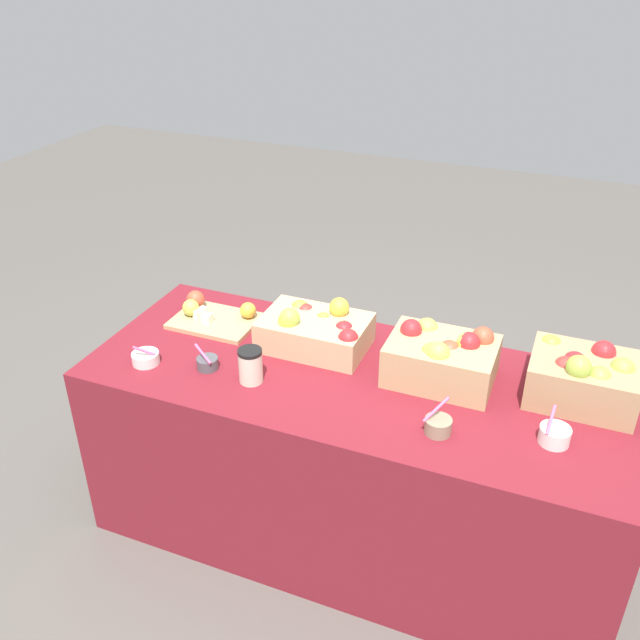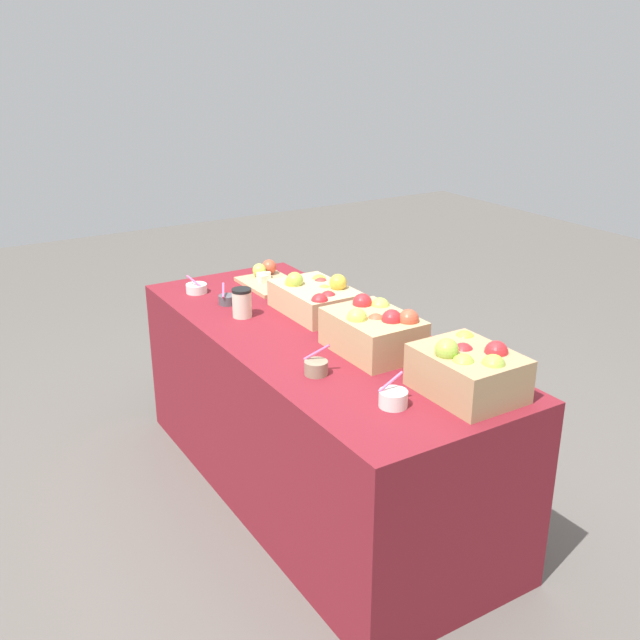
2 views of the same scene
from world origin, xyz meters
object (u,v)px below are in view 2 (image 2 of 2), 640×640
(apple_crate_left, at_px, (467,369))
(sample_bowl_extra, at_px, (196,288))
(apple_crate_middle, at_px, (374,330))
(sample_bowl_mid, at_px, (227,299))
(apple_crate_right, at_px, (316,297))
(coffee_cup, at_px, (242,303))
(sample_bowl_near, at_px, (393,398))
(cutting_board_front, at_px, (271,279))
(sample_bowl_far, at_px, (316,367))

(apple_crate_left, distance_m, sample_bowl_extra, 1.49)
(apple_crate_middle, bearing_deg, sample_bowl_mid, -162.50)
(sample_bowl_mid, bearing_deg, apple_crate_right, 43.72)
(apple_crate_left, bearing_deg, apple_crate_middle, -172.80)
(apple_crate_middle, relative_size, coffee_cup, 2.91)
(apple_crate_left, xyz_separation_m, coffee_cup, (-1.05, -0.31, -0.03))
(sample_bowl_near, bearing_deg, apple_crate_right, 164.60)
(apple_crate_right, xyz_separation_m, sample_bowl_near, (0.88, -0.24, -0.04))
(sample_bowl_near, bearing_deg, cutting_board_front, 168.80)
(sample_bowl_mid, height_order, sample_bowl_extra, sample_bowl_mid)
(cutting_board_front, xyz_separation_m, coffee_cup, (0.34, -0.32, 0.04))
(sample_bowl_far, bearing_deg, apple_crate_middle, 101.86)
(sample_bowl_mid, bearing_deg, cutting_board_front, 117.23)
(sample_bowl_extra, height_order, coffee_cup, coffee_cup)
(apple_crate_left, bearing_deg, cutting_board_front, 179.91)
(sample_bowl_mid, bearing_deg, coffee_cup, -3.67)
(sample_bowl_near, bearing_deg, sample_bowl_far, -165.86)
(apple_crate_right, xyz_separation_m, sample_bowl_extra, (-0.52, -0.34, -0.05))
(apple_crate_left, height_order, sample_bowl_mid, apple_crate_left)
(sample_bowl_near, xyz_separation_m, sample_bowl_extra, (-1.40, -0.09, -0.01))
(apple_crate_middle, height_order, coffee_cup, apple_crate_middle)
(apple_crate_left, distance_m, sample_bowl_mid, 1.27)
(sample_bowl_near, relative_size, sample_bowl_extra, 1.11)
(apple_crate_right, distance_m, sample_bowl_near, 0.91)
(apple_crate_right, bearing_deg, sample_bowl_extra, -146.95)
(apple_crate_right, bearing_deg, coffee_cup, -111.68)
(apple_crate_left, relative_size, coffee_cup, 2.74)
(cutting_board_front, xyz_separation_m, sample_bowl_extra, (-0.06, -0.36, -0.01))
(apple_crate_right, height_order, cutting_board_front, apple_crate_right)
(apple_crate_middle, relative_size, sample_bowl_extra, 3.71)
(cutting_board_front, height_order, sample_bowl_extra, cutting_board_front)
(coffee_cup, bearing_deg, apple_crate_middle, 23.19)
(apple_crate_middle, relative_size, cutting_board_front, 1.11)
(sample_bowl_near, distance_m, sample_bowl_extra, 1.40)
(apple_crate_middle, bearing_deg, sample_bowl_far, -78.14)
(apple_crate_middle, bearing_deg, apple_crate_left, 7.20)
(apple_crate_right, xyz_separation_m, cutting_board_front, (-0.45, 0.02, -0.04))
(apple_crate_middle, relative_size, sample_bowl_near, 3.34)
(sample_bowl_extra, bearing_deg, apple_crate_left, 13.80)
(apple_crate_middle, xyz_separation_m, cutting_board_front, (-0.93, 0.06, -0.06))
(cutting_board_front, bearing_deg, sample_bowl_extra, -100.26)
(apple_crate_left, bearing_deg, sample_bowl_extra, -166.20)
(apple_crate_right, distance_m, cutting_board_front, 0.45)
(sample_bowl_near, height_order, sample_bowl_far, sample_bowl_far)
(apple_crate_right, relative_size, sample_bowl_far, 3.51)
(apple_crate_left, relative_size, sample_bowl_near, 3.15)
(sample_bowl_far, bearing_deg, apple_crate_left, 41.72)
(apple_crate_left, xyz_separation_m, sample_bowl_near, (-0.05, -0.26, -0.06))
(apple_crate_middle, height_order, sample_bowl_mid, apple_crate_middle)
(apple_crate_middle, bearing_deg, cutting_board_front, 176.39)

